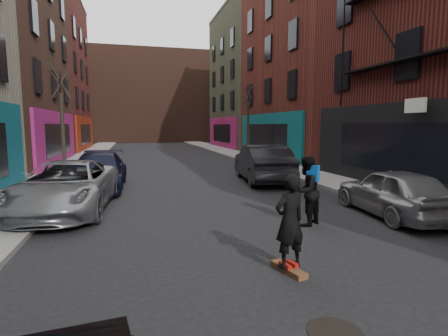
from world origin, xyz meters
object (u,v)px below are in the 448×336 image
parked_left_end (98,171)px  pedestrian (306,191)px  parked_right_far (394,192)px  skateboarder (290,221)px  parked_left_far (66,186)px  parked_right_end (262,163)px  tree_right_far (248,113)px  manhole (335,333)px  tree_left_far (62,111)px  skateboard (289,269)px

parked_left_end → pedestrian: size_ratio=2.82×
parked_right_far → skateboarder: (-4.57, -2.81, 0.23)m
parked_left_far → parked_right_end: bearing=31.3°
skateboarder → tree_right_far: bearing=-120.5°
tree_right_far → parked_right_far: size_ratio=1.64×
tree_right_far → pedestrian: tree_right_far is taller
manhole → tree_right_far: bearing=74.2°
tree_right_far → parked_right_end: 11.83m
tree_left_far → parked_left_far: bearing=-79.9°
manhole → skateboarder: bearing=83.0°
tree_left_far → pedestrian: bearing=-56.9°
parked_right_end → skateboarder: 10.16m
skateboard → tree_left_far: bearing=98.9°
parked_right_end → parked_left_far: bearing=33.6°
tree_left_far → parked_right_end: bearing=-28.6°
pedestrian → skateboard: bearing=23.1°
tree_left_far → parked_right_end: (9.40, -5.13, -2.52)m
skateboarder → pedestrian: pedestrian is taller
pedestrian → manhole: bearing=32.8°
parked_left_end → parked_right_end: bearing=2.4°
tree_right_far → parked_right_end: tree_right_far is taller
tree_left_far → skateboarder: 16.23m
parked_right_end → pedestrian: pedestrian is taller
parked_left_far → parked_right_end: parked_right_end is taller
manhole → parked_right_end: bearing=73.6°
parked_left_end → skateboarder: skateboarder is taller
tree_right_far → parked_right_far: tree_right_far is taller
skateboarder → tree_left_far: bearing=-81.1°
parked_left_far → skateboard: (4.63, -5.82, -0.72)m
parked_left_far → skateboarder: (4.63, -5.82, 0.18)m
parked_left_far → skateboard: 7.47m
tree_right_far → pedestrian: size_ratio=3.74×
parked_left_far → parked_right_far: parked_left_far is taller
parked_right_end → skateboarder: (-3.17, -9.66, 0.08)m
tree_right_far → parked_left_far: 18.66m
parked_left_far → parked_right_end: 8.69m
pedestrian → manhole: (-1.93, -4.48, -0.91)m
parked_left_end → pedestrian: 9.02m
parked_right_end → skateboarder: bearing=79.3°
tree_left_far → parked_left_far: tree_left_far is taller
parked_left_far → parked_right_far: (9.20, -3.02, -0.06)m
parked_left_far → parked_left_end: size_ratio=1.07×
parked_right_far → pedestrian: size_ratio=2.29×
skateboarder → parked_right_far: bearing=-162.4°
pedestrian → parked_right_end: bearing=-135.6°
tree_left_far → parked_left_end: 6.23m
parked_left_end → pedestrian: bearing=-48.6°
parked_right_end → manhole: parked_right_end is taller
parked_left_far → pedestrian: 7.10m
parked_left_far → parked_right_end: (7.80, 3.83, 0.10)m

